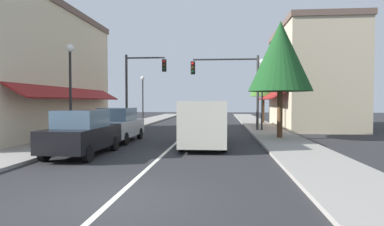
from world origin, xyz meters
TOP-DOWN VIEW (x-y plane):
  - ground_plane at (0.00, 18.00)m, footprint 80.00×80.00m
  - sidewalk_left at (-5.50, 18.00)m, footprint 2.60×56.00m
  - sidewalk_right at (5.50, 18.00)m, footprint 2.60×56.00m
  - lane_center_stripe at (0.00, 18.00)m, footprint 0.14×52.00m
  - storefront_left_block at (-8.85, 12.00)m, footprint 5.42×14.20m
  - storefront_right_block at (9.32, 20.00)m, footprint 6.35×10.20m
  - parked_car_nearest_left at (-3.06, 5.55)m, footprint 1.83×4.12m
  - parked_car_second_left at (-3.09, 10.03)m, footprint 1.83×4.12m
  - van_in_lane at (1.49, 8.52)m, footprint 2.07×5.21m
  - traffic_signal_mast_arm at (3.12, 16.48)m, footprint 4.75×0.50m
  - traffic_signal_left_corner at (-3.78, 17.35)m, footprint 3.14×0.50m
  - street_lamp_left_near at (-4.90, 8.45)m, footprint 0.36×0.36m
  - street_lamp_right_mid at (5.08, 16.37)m, footprint 0.36×0.36m
  - street_lamp_left_far at (-5.15, 23.95)m, footprint 0.36×0.36m
  - tree_right_near at (5.50, 11.76)m, footprint 3.49×3.49m
  - tree_right_far at (6.17, 24.64)m, footprint 2.48×2.48m

SIDE VIEW (x-z plane):
  - ground_plane at x=0.00m, z-range 0.00..0.00m
  - lane_center_stripe at x=0.00m, z-range 0.00..0.01m
  - sidewalk_left at x=-5.50m, z-range 0.00..0.12m
  - sidewalk_right at x=5.50m, z-range 0.00..0.12m
  - parked_car_nearest_left at x=-3.06m, z-range -0.01..1.76m
  - parked_car_second_left at x=-3.09m, z-range -0.01..1.76m
  - van_in_lane at x=1.49m, z-range 0.09..2.21m
  - street_lamp_left_far at x=-5.15m, z-range 0.81..5.31m
  - street_lamp_left_near at x=-4.90m, z-range 0.83..5.66m
  - street_lamp_right_mid at x=5.08m, z-range 0.85..5.89m
  - traffic_signal_mast_arm at x=3.12m, z-range 0.97..6.28m
  - traffic_signal_left_corner at x=-3.78m, z-range 0.90..6.50m
  - tree_right_far at x=6.17m, z-range 1.26..6.58m
  - storefront_left_block at x=-8.85m, z-range 0.00..7.87m
  - storefront_right_block at x=9.32m, z-range 0.00..7.95m
  - tree_right_near at x=5.50m, z-range 1.31..7.82m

